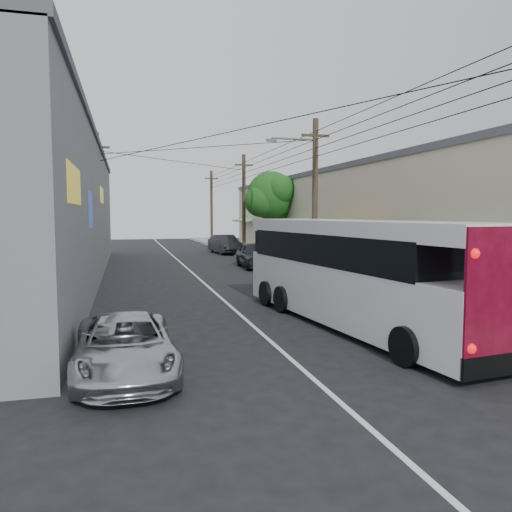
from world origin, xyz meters
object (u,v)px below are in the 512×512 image
at_px(parked_car_far, 225,244).
at_px(parked_car_mid, 255,255).
at_px(coach_bus, 353,272).
at_px(pedestrian_far, 361,268).
at_px(pedestrian_near, 310,261).
at_px(jeepney, 125,346).
at_px(parked_suv, 301,267).

bearing_deg(parked_car_far, parked_car_mid, -98.84).
xyz_separation_m(coach_bus, pedestrian_far, (3.93, 7.30, -0.75)).
bearing_deg(parked_car_mid, pedestrian_far, -72.56).
relative_size(parked_car_mid, pedestrian_near, 2.67).
relative_size(jeepney, parked_suv, 0.78).
xyz_separation_m(parked_suv, pedestrian_far, (2.32, -1.80, 0.09)).
bearing_deg(coach_bus, parked_suv, 73.01).
relative_size(coach_bus, pedestrian_far, 7.07).
distance_m(parked_car_mid, pedestrian_far, 9.99).
xyz_separation_m(parked_car_far, pedestrian_near, (0.87, -18.42, 0.21)).
relative_size(parked_car_far, pedestrian_near, 2.73).
xyz_separation_m(coach_bus, pedestrian_near, (2.48, 10.19, -0.66)).
height_order(parked_suv, parked_car_far, parked_suv).
distance_m(coach_bus, pedestrian_far, 8.32).
relative_size(jeepney, parked_car_mid, 0.94).
distance_m(jeepney, pedestrian_near, 16.21).
distance_m(pedestrian_near, pedestrian_far, 3.24).
height_order(coach_bus, jeepney, coach_bus).
xyz_separation_m(pedestrian_near, pedestrian_far, (1.45, -2.89, -0.09)).
height_order(parked_car_far, pedestrian_far, pedestrian_far).
bearing_deg(pedestrian_far, parked_car_far, -55.88).
bearing_deg(parked_car_mid, jeepney, -109.79).
height_order(coach_bus, parked_car_mid, coach_bus).
height_order(coach_bus, parked_suv, coach_bus).
distance_m(parked_car_mid, pedestrian_near, 6.85).
height_order(parked_suv, pedestrian_near, pedestrian_near).
distance_m(coach_bus, parked_suv, 9.27).
height_order(jeepney, pedestrian_near, pedestrian_near).
height_order(parked_car_mid, pedestrian_far, pedestrian_far).
height_order(pedestrian_near, pedestrian_far, pedestrian_near).
xyz_separation_m(parked_suv, parked_car_far, (0.00, 19.52, -0.03)).
height_order(parked_car_mid, pedestrian_near, pedestrian_near).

